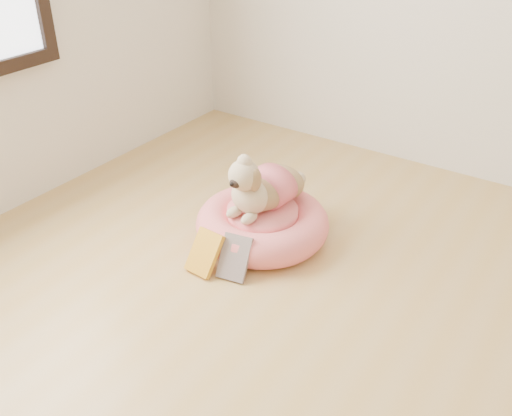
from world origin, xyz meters
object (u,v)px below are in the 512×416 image
Objects in this scene: book_yellow at (204,253)px; book_white at (235,258)px; dog at (262,177)px; pet_bed at (262,224)px.

book_white is at bearing 22.23° from book_yellow.
dog is 2.20× the size of book_yellow.
book_yellow is 1.00× the size of book_white.
dog is at bearing 83.91° from book_yellow.
book_yellow reaches higher than pet_bed.
book_yellow is at bearing -101.33° from pet_bed.
book_yellow is (-0.06, -0.33, -0.22)m from dog.
pet_bed is 0.22m from dog.
book_white is (0.05, -0.28, 0.01)m from pet_bed.
dog is 0.40m from book_yellow.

